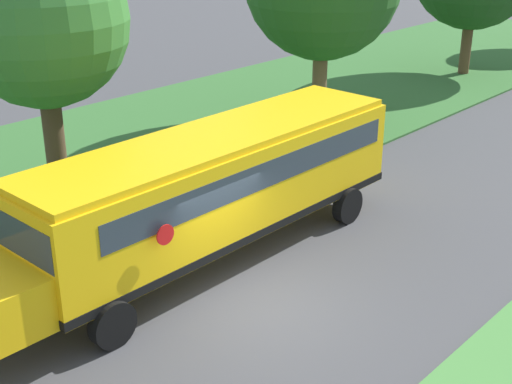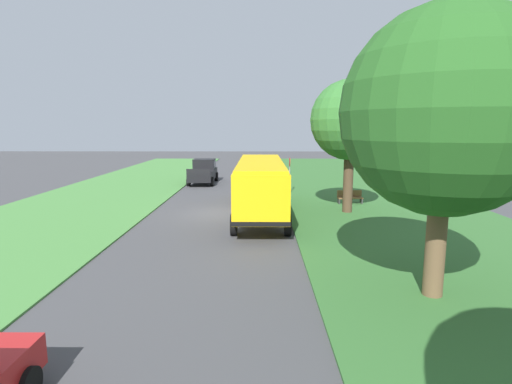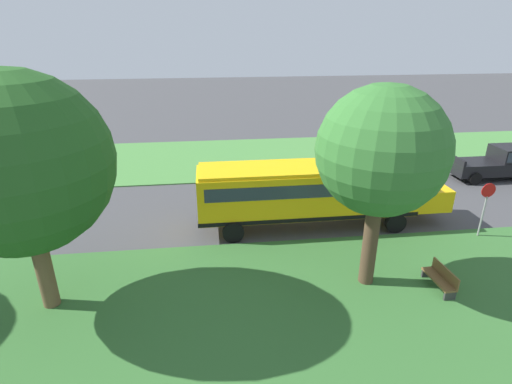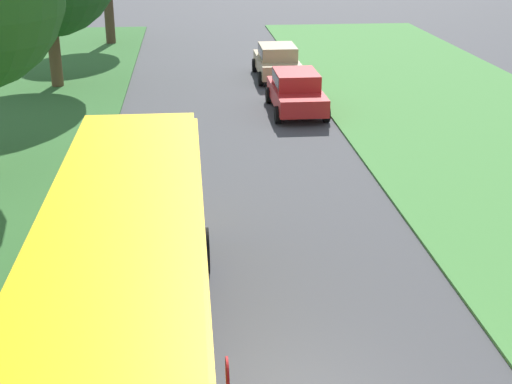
# 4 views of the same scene
# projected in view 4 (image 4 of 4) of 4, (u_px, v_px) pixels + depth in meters

# --- Properties ---
(school_bus) EXTENTS (2.84, 12.42, 3.16)m
(school_bus) POSITION_uv_depth(u_px,v_px,m) (125.00, 285.00, 10.94)
(school_bus) COLOR yellow
(school_bus) RESTS_ON ground
(car_red_nearest) EXTENTS (2.02, 4.40, 1.56)m
(car_red_nearest) POSITION_uv_depth(u_px,v_px,m) (296.00, 89.00, 27.45)
(car_red_nearest) COLOR #B21E1E
(car_red_nearest) RESTS_ON ground
(car_tan_middle) EXTENTS (2.02, 4.40, 1.56)m
(car_tan_middle) POSITION_uv_depth(u_px,v_px,m) (277.00, 60.00, 32.96)
(car_tan_middle) COLOR tan
(car_tan_middle) RESTS_ON ground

